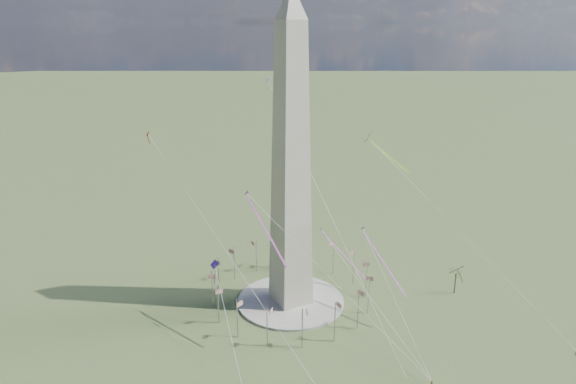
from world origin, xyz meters
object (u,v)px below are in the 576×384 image
person_east (576,353)px  kite_delta_black (371,140)px  washington_monument (291,165)px  tree_near (456,272)px

person_east → kite_delta_black: bearing=-113.9°
washington_monument → person_east: size_ratio=62.16×
tree_near → kite_delta_black: bearing=120.2°
person_east → kite_delta_black: (-20.11, 71.60, 49.98)m
washington_monument → person_east: washington_monument is taller
tree_near → washington_monument: bearing=156.3°
person_east → kite_delta_black: 89.60m
tree_near → kite_delta_black: (-17.00, 29.15, 42.55)m
washington_monument → kite_delta_black: size_ratio=6.36×
tree_near → person_east: bearing=-85.8°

